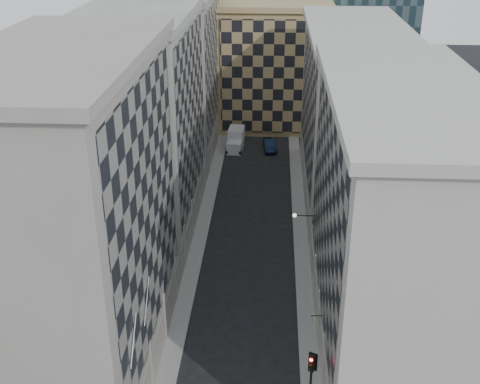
% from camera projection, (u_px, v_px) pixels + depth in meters
% --- Properties ---
extents(sidewalk_west, '(1.50, 100.00, 0.15)m').
position_uv_depth(sidewalk_west, '(200.00, 238.00, 62.36)').
color(sidewalk_west, gray).
rests_on(sidewalk_west, ground).
extents(sidewalk_east, '(1.50, 100.00, 0.15)m').
position_uv_depth(sidewalk_east, '(301.00, 241.00, 61.82)').
color(sidewalk_east, gray).
rests_on(sidewalk_east, ground).
extents(bldg_left_a, '(10.80, 22.80, 23.70)m').
position_uv_depth(bldg_left_a, '(78.00, 225.00, 40.46)').
color(bldg_left_a, gray).
rests_on(bldg_left_a, ground).
extents(bldg_left_b, '(10.80, 22.80, 22.70)m').
position_uv_depth(bldg_left_b, '(144.00, 125.00, 60.51)').
color(bldg_left_b, gray).
rests_on(bldg_left_b, ground).
extents(bldg_left_c, '(10.80, 22.80, 21.70)m').
position_uv_depth(bldg_left_c, '(177.00, 75.00, 80.55)').
color(bldg_left_c, gray).
rests_on(bldg_left_c, ground).
extents(bldg_right_a, '(10.80, 26.80, 20.70)m').
position_uv_depth(bldg_right_a, '(392.00, 225.00, 43.61)').
color(bldg_right_a, '#B2ABA3').
rests_on(bldg_right_a, ground).
extents(bldg_right_b, '(10.80, 28.80, 19.70)m').
position_uv_depth(bldg_right_b, '(351.00, 115.00, 68.15)').
color(bldg_right_b, '#B2ABA3').
rests_on(bldg_right_b, ground).
extents(tan_block, '(16.80, 14.80, 18.80)m').
position_uv_depth(tan_block, '(274.00, 63.00, 92.12)').
color(tan_block, tan).
rests_on(tan_block, ground).
extents(flagpoles_left, '(0.10, 6.33, 2.33)m').
position_uv_depth(flagpoles_left, '(140.00, 320.00, 37.35)').
color(flagpoles_left, gray).
rests_on(flagpoles_left, ground).
extents(bracket_lamp, '(1.98, 0.36, 0.36)m').
position_uv_depth(bracket_lamp, '(297.00, 215.00, 53.82)').
color(bracket_lamp, black).
rests_on(bracket_lamp, ground).
extents(traffic_light, '(0.61, 0.60, 4.88)m').
position_uv_depth(traffic_light, '(311.00, 371.00, 39.44)').
color(traffic_light, black).
rests_on(traffic_light, sidewalk_east).
extents(box_truck, '(2.42, 5.27, 2.83)m').
position_uv_depth(box_truck, '(236.00, 140.00, 85.24)').
color(box_truck, silver).
rests_on(box_truck, ground).
extents(dark_car, '(2.09, 4.72, 1.51)m').
position_uv_depth(dark_car, '(270.00, 145.00, 84.86)').
color(dark_car, '#0D1A33').
rests_on(dark_car, ground).
extents(shop_sign, '(0.91, 0.80, 0.88)m').
position_uv_depth(shop_sign, '(314.00, 320.00, 44.00)').
color(shop_sign, black).
rests_on(shop_sign, ground).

